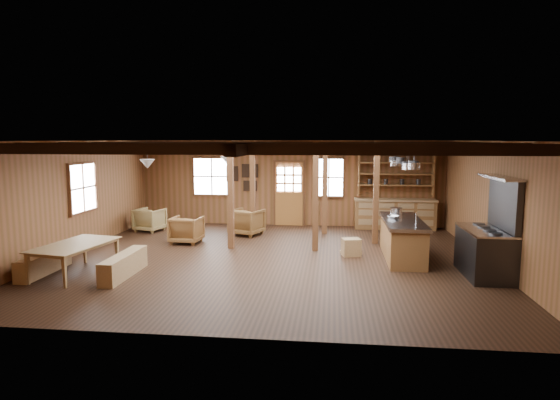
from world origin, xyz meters
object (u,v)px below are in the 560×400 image
kitchen_island (402,239)px  armchair_b (247,222)px  dining_table (77,259)px  commercial_range (488,245)px  armchair_a (187,230)px  armchair_c (150,220)px

kitchen_island → armchair_b: (-4.20, 2.29, -0.08)m
dining_table → armchair_b: armchair_b is taller
commercial_range → dining_table: 8.59m
armchair_a → armchair_b: size_ratio=0.94×
armchair_a → armchair_b: (1.44, 1.26, 0.03)m
dining_table → armchair_c: size_ratio=2.36×
kitchen_island → dining_table: 7.33m
kitchen_island → armchair_a: kitchen_island is taller
armchair_b → kitchen_island: bearing=172.5°
commercial_range → armchair_a: commercial_range is taller
armchair_a → armchair_b: 1.92m
commercial_range → armchair_b: commercial_range is taller
dining_table → armchair_a: size_ratio=2.31×
commercial_range → armchair_b: (-5.75, 3.61, -0.27)m
dining_table → armchair_a: (1.35, 3.21, 0.04)m
armchair_a → dining_table: bearing=71.8°
armchair_a → commercial_range: bearing=166.5°
commercial_range → armchair_c: (-8.85, 3.85, -0.31)m
kitchen_island → armchair_c: 7.73m
commercial_range → armchair_c: bearing=156.5°
dining_table → armchair_b: 5.27m
armchair_a → armchair_c: (-1.65, 1.50, -0.01)m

